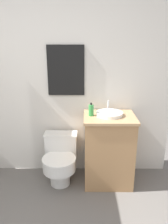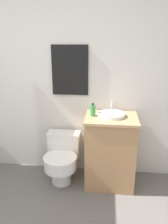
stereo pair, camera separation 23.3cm
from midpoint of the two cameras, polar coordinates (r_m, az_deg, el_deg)
The scene contains 5 objects.
wall_back at distance 2.84m, azimuth -16.37°, elevation 8.15°, with size 3.59×0.07×2.50m.
toilet at distance 2.79m, azimuth -8.68°, elevation -12.09°, with size 0.41×0.54×0.60m.
vanity at distance 2.71m, azimuth 3.91°, elevation -9.80°, with size 0.60×0.50×0.88m.
sink at distance 2.55m, azimuth 4.10°, elevation -0.47°, with size 0.31×0.35×0.13m.
soap_bottle at distance 2.52m, azimuth -0.77°, elevation 0.45°, with size 0.06×0.06×0.15m.
Camera 1 is at (0.71, -0.72, 1.71)m, focal length 35.00 mm.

